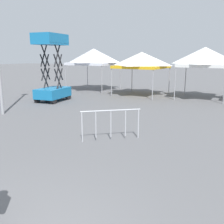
{
  "coord_description": "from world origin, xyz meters",
  "views": [
    {
      "loc": [
        2.94,
        -2.25,
        2.89
      ],
      "look_at": [
        -0.36,
        4.12,
        1.3
      ],
      "focal_mm": 40.95,
      "sensor_mm": 36.0,
      "label": 1
    }
  ],
  "objects_px": {
    "canopy_tent_behind_right": "(142,60)",
    "scissor_lift": "(52,82)",
    "canopy_tent_right_of_center": "(94,57)",
    "canopy_tent_far_right": "(205,57)",
    "crowd_barrier_by_lift": "(111,119)"
  },
  "relations": [
    {
      "from": "canopy_tent_behind_right",
      "to": "scissor_lift",
      "type": "relative_size",
      "value": 0.86
    },
    {
      "from": "scissor_lift",
      "to": "crowd_barrier_by_lift",
      "type": "distance_m",
      "value": 8.7
    },
    {
      "from": "canopy_tent_behind_right",
      "to": "crowd_barrier_by_lift",
      "type": "bearing_deg",
      "value": -74.59
    },
    {
      "from": "canopy_tent_far_right",
      "to": "canopy_tent_right_of_center",
      "type": "bearing_deg",
      "value": 177.16
    },
    {
      "from": "canopy_tent_behind_right",
      "to": "crowd_barrier_by_lift",
      "type": "relative_size",
      "value": 2.18
    },
    {
      "from": "canopy_tent_far_right",
      "to": "crowd_barrier_by_lift",
      "type": "bearing_deg",
      "value": -97.84
    },
    {
      "from": "scissor_lift",
      "to": "crowd_barrier_by_lift",
      "type": "height_order",
      "value": "scissor_lift"
    },
    {
      "from": "canopy_tent_behind_right",
      "to": "canopy_tent_far_right",
      "type": "relative_size",
      "value": 1.05
    },
    {
      "from": "canopy_tent_far_right",
      "to": "crowd_barrier_by_lift",
      "type": "distance_m",
      "value": 10.95
    },
    {
      "from": "canopy_tent_far_right",
      "to": "canopy_tent_behind_right",
      "type": "bearing_deg",
      "value": -174.29
    },
    {
      "from": "canopy_tent_right_of_center",
      "to": "scissor_lift",
      "type": "height_order",
      "value": "scissor_lift"
    },
    {
      "from": "canopy_tent_right_of_center",
      "to": "crowd_barrier_by_lift",
      "type": "relative_size",
      "value": 2.19
    },
    {
      "from": "canopy_tent_right_of_center",
      "to": "scissor_lift",
      "type": "bearing_deg",
      "value": -85.28
    },
    {
      "from": "canopy_tent_right_of_center",
      "to": "canopy_tent_far_right",
      "type": "height_order",
      "value": "canopy_tent_right_of_center"
    },
    {
      "from": "canopy_tent_far_right",
      "to": "scissor_lift",
      "type": "relative_size",
      "value": 0.82
    }
  ]
}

